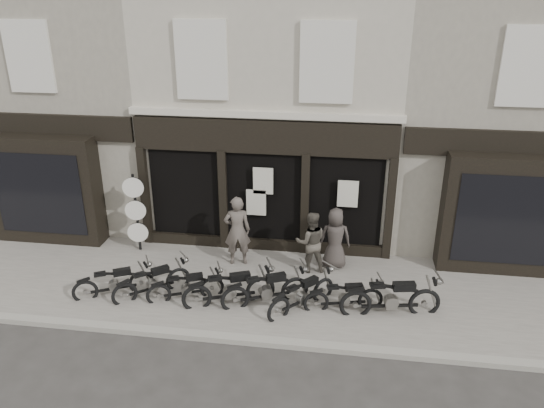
# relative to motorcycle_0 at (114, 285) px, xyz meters

# --- Properties ---
(ground_plane) EXTENTS (90.00, 90.00, 0.00)m
(ground_plane) POSITION_rel_motorcycle_0_xyz_m (3.28, -0.03, -0.37)
(ground_plane) COLOR #2D2B28
(ground_plane) RESTS_ON ground
(pavement) EXTENTS (30.00, 4.20, 0.12)m
(pavement) POSITION_rel_motorcycle_0_xyz_m (3.28, 0.87, -0.31)
(pavement) COLOR #67625B
(pavement) RESTS_ON ground_plane
(kerb) EXTENTS (30.00, 0.25, 0.13)m
(kerb) POSITION_rel_motorcycle_0_xyz_m (3.28, -1.28, -0.31)
(kerb) COLOR gray
(kerb) RESTS_ON ground_plane
(central_building) EXTENTS (7.30, 6.22, 8.34)m
(central_building) POSITION_rel_motorcycle_0_xyz_m (3.28, 5.92, 3.71)
(central_building) COLOR #A9A091
(central_building) RESTS_ON ground
(neighbour_left) EXTENTS (5.60, 6.73, 8.34)m
(neighbour_left) POSITION_rel_motorcycle_0_xyz_m (-3.07, 5.87, 3.67)
(neighbour_left) COLOR gray
(neighbour_left) RESTS_ON ground
(neighbour_right) EXTENTS (5.60, 6.73, 8.34)m
(neighbour_right) POSITION_rel_motorcycle_0_xyz_m (9.63, 5.87, 3.67)
(neighbour_right) COLOR gray
(neighbour_right) RESTS_ON ground
(motorcycle_0) EXTENTS (1.80, 1.13, 0.94)m
(motorcycle_0) POSITION_rel_motorcycle_0_xyz_m (0.00, 0.00, 0.00)
(motorcycle_0) COLOR black
(motorcycle_0) RESTS_ON ground
(motorcycle_1) EXTENTS (1.68, 1.45, 0.96)m
(motorcycle_1) POSITION_rel_motorcycle_0_xyz_m (0.93, 0.14, 0.01)
(motorcycle_1) COLOR black
(motorcycle_1) RESTS_ON ground
(motorcycle_2) EXTENTS (1.78, 0.97, 0.91)m
(motorcycle_2) POSITION_rel_motorcycle_0_xyz_m (1.81, 0.07, -0.01)
(motorcycle_2) COLOR black
(motorcycle_2) RESTS_ON ground
(motorcycle_3) EXTENTS (2.13, 1.14, 1.08)m
(motorcycle_3) POSITION_rel_motorcycle_0_xyz_m (2.91, 0.02, 0.06)
(motorcycle_3) COLOR black
(motorcycle_3) RESTS_ON ground
(motorcycle_4) EXTENTS (2.04, 1.17, 1.04)m
(motorcycle_4) POSITION_rel_motorcycle_0_xyz_m (3.77, 0.14, 0.04)
(motorcycle_4) COLOR black
(motorcycle_4) RESTS_ON ground
(motorcycle_5) EXTENTS (1.57, 1.62, 0.97)m
(motorcycle_5) POSITION_rel_motorcycle_0_xyz_m (4.63, 0.08, 0.01)
(motorcycle_5) COLOR black
(motorcycle_5) RESTS_ON ground
(motorcycle_6) EXTENTS (1.88, 0.73, 0.92)m
(motorcycle_6) POSITION_rel_motorcycle_0_xyz_m (5.62, 0.17, -0.01)
(motorcycle_6) COLOR black
(motorcycle_6) RESTS_ON ground
(motorcycle_7) EXTENTS (2.34, 0.78, 1.13)m
(motorcycle_7) POSITION_rel_motorcycle_0_xyz_m (6.70, 0.11, 0.08)
(motorcycle_7) COLOR black
(motorcycle_7) RESTS_ON ground
(man_left) EXTENTS (0.79, 0.61, 1.95)m
(man_left) POSITION_rel_motorcycle_0_xyz_m (2.70, 1.97, 0.72)
(man_left) COLOR #4F4741
(man_left) RESTS_ON pavement
(man_centre) EXTENTS (0.93, 0.79, 1.68)m
(man_centre) POSITION_rel_motorcycle_0_xyz_m (4.69, 1.85, 0.59)
(man_centre) COLOR #464038
(man_centre) RESTS_ON pavement
(man_right) EXTENTS (0.87, 0.62, 1.69)m
(man_right) POSITION_rel_motorcycle_0_xyz_m (5.31, 2.14, 0.59)
(man_right) COLOR #38322E
(man_right) RESTS_ON pavement
(advert_sign_post) EXTENTS (0.59, 0.38, 2.42)m
(advert_sign_post) POSITION_rel_motorcycle_0_xyz_m (-0.25, 2.30, 0.81)
(advert_sign_post) COLOR black
(advert_sign_post) RESTS_ON ground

